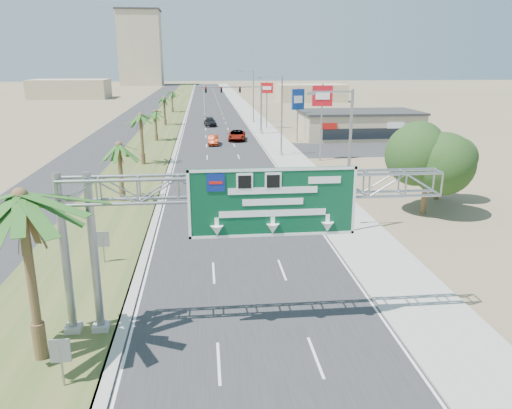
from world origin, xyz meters
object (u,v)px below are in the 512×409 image
object	(u,v)px
signal_mast	(249,105)
car_right_lane	(237,135)
pole_sign_red_near	(322,100)
store_building	(359,125)
car_left_lane	(202,184)
car_mid_lane	(213,140)
sign_gantry	(235,200)
car_far	(210,122)
pole_sign_blue	(298,102)
palm_near	(20,197)
pole_sign_red_far	(267,92)

from	to	relation	value
signal_mast	car_right_lane	size ratio (longest dim) A/B	1.88
signal_mast	pole_sign_red_near	xyz separation A→B (m)	(6.61, -23.53, 2.41)
store_building	car_left_lane	xyz separation A→B (m)	(-24.67, -31.44, -1.19)
car_mid_lane	pole_sign_red_near	xyz separation A→B (m)	(12.79, -13.34, 6.56)
sign_gantry	car_far	bearing A→B (deg)	90.03
pole_sign_blue	car_right_lane	bearing A→B (deg)	167.62
store_building	car_far	size ratio (longest dim) A/B	3.53
signal_mast	pole_sign_blue	world-z (taller)	signal_mast
car_far	car_right_lane	bearing A→B (deg)	-82.65
store_building	pole_sign_red_near	world-z (taller)	pole_sign_red_near
sign_gantry	palm_near	xyz separation A→B (m)	(-8.14, -1.93, 0.87)
signal_mast	store_building	size ratio (longest dim) A/B	0.57
sign_gantry	signal_mast	xyz separation A→B (m)	(6.23, 62.05, -1.21)
sign_gantry	pole_sign_red_far	world-z (taller)	pole_sign_red_far
store_building	car_right_lane	world-z (taller)	store_building
car_left_lane	pole_sign_red_near	size ratio (longest dim) A/B	0.51
car_far	pole_sign_red_far	bearing A→B (deg)	-28.92
sign_gantry	car_right_lane	xyz separation A→B (m)	(3.78, 55.71, -5.30)
car_far	pole_sign_red_near	distance (m)	37.95
pole_sign_blue	car_mid_lane	bearing A→B (deg)	-171.64
car_mid_lane	palm_near	bearing A→B (deg)	-98.50
car_mid_lane	car_far	xyz separation A→B (m)	(-0.09, 21.76, 0.04)
palm_near	car_left_lane	distance (m)	28.03
store_building	car_mid_lane	size ratio (longest dim) A/B	4.25
sign_gantry	car_far	xyz separation A→B (m)	(-0.04, 73.62, -5.32)
car_left_lane	pole_sign_red_near	xyz separation A→B (m)	(14.45, 13.88, 6.45)
pole_sign_blue	signal_mast	bearing A→B (deg)	128.28
sign_gantry	car_right_lane	distance (m)	56.08
palm_near	car_far	world-z (taller)	palm_near
car_far	pole_sign_red_near	xyz separation A→B (m)	(12.88, -35.10, 6.52)
palm_near	signal_mast	size ratio (longest dim) A/B	0.81
pole_sign_red_near	pole_sign_blue	world-z (taller)	pole_sign_red_near
sign_gantry	store_building	bearing A→B (deg)	67.64
sign_gantry	palm_near	size ratio (longest dim) A/B	2.01
sign_gantry	pole_sign_blue	size ratio (longest dim) A/B	2.10
sign_gantry	car_mid_lane	bearing A→B (deg)	89.95
sign_gantry	car_far	distance (m)	73.81
car_left_lane	car_far	distance (m)	49.01
car_far	pole_sign_blue	world-z (taller)	pole_sign_blue
car_left_lane	pole_sign_red_far	world-z (taller)	pole_sign_red_far
signal_mast	store_building	xyz separation A→B (m)	(16.83, -5.97, -2.85)
signal_mast	car_left_lane	bearing A→B (deg)	-101.84
palm_near	pole_sign_red_near	size ratio (longest dim) A/B	0.91
car_far	pole_sign_blue	bearing A→B (deg)	-61.86
car_mid_lane	car_far	bearing A→B (deg)	90.40
palm_near	pole_sign_blue	world-z (taller)	palm_near
car_far	signal_mast	bearing A→B (deg)	-66.22
store_building	car_mid_lane	distance (m)	23.43
signal_mast	pole_sign_blue	bearing A→B (deg)	-51.72
palm_near	car_right_lane	xyz separation A→B (m)	(11.92, 57.63, -6.17)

